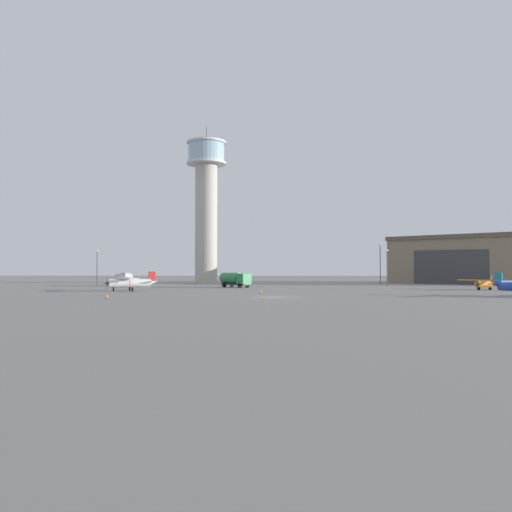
% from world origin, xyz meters
% --- Properties ---
extents(ground_plane, '(400.00, 400.00, 0.00)m').
position_xyz_m(ground_plane, '(0.00, 0.00, 0.00)').
color(ground_plane, gray).
extents(control_tower, '(10.16, 10.16, 40.68)m').
position_xyz_m(control_tower, '(-17.98, 64.49, 21.77)').
color(control_tower, '#B2AD9E').
rests_on(control_tower, ground_plane).
extents(hangar, '(39.51, 37.60, 11.82)m').
position_xyz_m(hangar, '(47.76, 64.71, 5.92)').
color(hangar, '#7A6B56').
rests_on(hangar, ground_plane).
extents(airplane_white, '(8.34, 10.43, 3.23)m').
position_xyz_m(airplane_white, '(-23.71, 17.14, 1.51)').
color(airplane_white, white).
rests_on(airplane_white, ground_plane).
extents(airplane_orange, '(7.11, 7.04, 2.58)m').
position_xyz_m(airplane_orange, '(36.47, 24.26, 1.21)').
color(airplane_orange, orange).
rests_on(airplane_orange, ground_plane).
extents(truck_fuel_tanker_silver, '(3.05, 5.98, 2.88)m').
position_xyz_m(truck_fuel_tanker_silver, '(-32.29, 41.60, 1.63)').
color(truck_fuel_tanker_silver, '#38383D').
rests_on(truck_fuel_tanker_silver, ground_plane).
extents(truck_fuel_tanker_green, '(6.58, 6.29, 2.93)m').
position_xyz_m(truck_fuel_tanker_green, '(-7.83, 33.97, 1.66)').
color(truck_fuel_tanker_green, '#38383D').
rests_on(truck_fuel_tanker_green, ground_plane).
extents(light_post_west, '(0.44, 0.44, 7.86)m').
position_xyz_m(light_post_west, '(24.08, 44.49, 4.74)').
color(light_post_west, '#38383D').
rests_on(light_post_west, ground_plane).
extents(light_post_east, '(0.44, 0.44, 9.70)m').
position_xyz_m(light_post_east, '(24.66, 54.74, 5.70)').
color(light_post_east, '#38383D').
rests_on(light_post_east, ground_plane).
extents(light_post_north, '(0.44, 0.44, 7.88)m').
position_xyz_m(light_post_north, '(-39.61, 45.39, 4.75)').
color(light_post_north, '#38383D').
rests_on(light_post_north, ground_plane).
extents(traffic_cone_near_left, '(0.36, 0.36, 0.61)m').
position_xyz_m(traffic_cone_near_left, '(-1.93, 10.30, 0.30)').
color(traffic_cone_near_left, black).
rests_on(traffic_cone_near_left, ground_plane).
extents(traffic_cone_near_right, '(0.36, 0.36, 0.60)m').
position_xyz_m(traffic_cone_near_right, '(-20.35, -4.01, 0.30)').
color(traffic_cone_near_right, black).
rests_on(traffic_cone_near_right, ground_plane).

